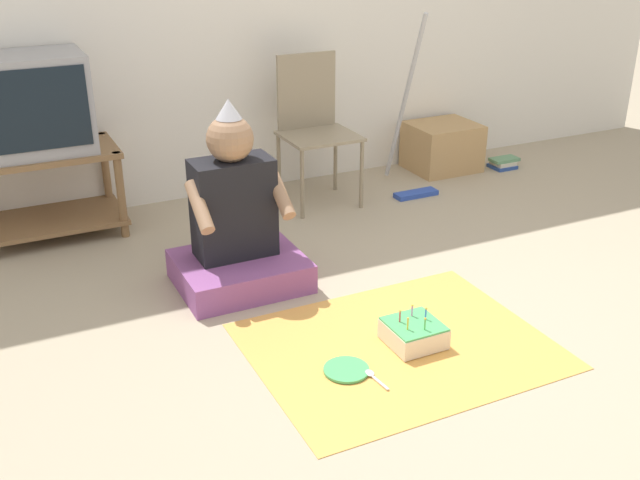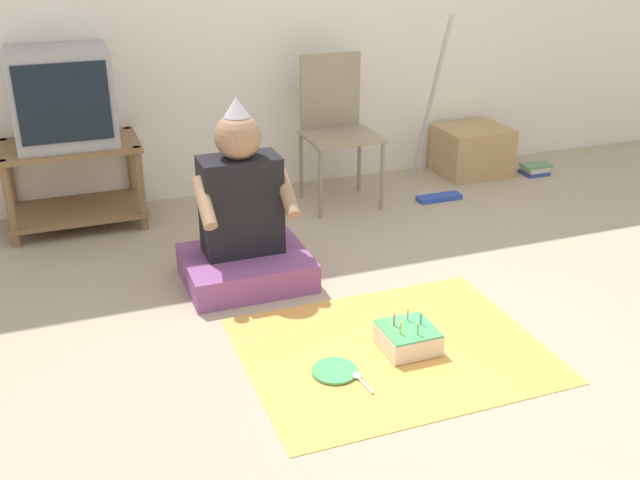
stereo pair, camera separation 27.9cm
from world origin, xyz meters
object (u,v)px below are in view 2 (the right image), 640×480
at_px(paper_plate, 335,371).
at_px(cardboard_box_stack, 472,150).
at_px(book_pile, 535,169).
at_px(birthday_cake, 408,337).
at_px(dust_mop, 435,147).
at_px(person_seated, 243,225).
at_px(folding_chair, 336,120).
at_px(tv, 62,97).

bearing_deg(paper_plate, cardboard_box_stack, 47.61).
xyz_separation_m(book_pile, birthday_cake, (-1.79, -1.66, 0.02)).
bearing_deg(cardboard_box_stack, paper_plate, -132.39).
bearing_deg(birthday_cake, book_pile, 43.00).
xyz_separation_m(cardboard_box_stack, paper_plate, (-1.73, -1.90, -0.15)).
xyz_separation_m(cardboard_box_stack, dust_mop, (-0.44, -0.28, 0.15)).
xyz_separation_m(person_seated, paper_plate, (0.11, -0.90, -0.27)).
relative_size(folding_chair, book_pile, 4.46).
distance_m(tv, cardboard_box_stack, 2.61).
xyz_separation_m(book_pile, paper_plate, (-2.13, -1.73, -0.02)).
xyz_separation_m(tv, person_seated, (0.71, -0.99, -0.45)).
bearing_deg(tv, folding_chair, -5.04).
bearing_deg(book_pile, tv, 176.78).
relative_size(folding_chair, paper_plate, 4.85).
xyz_separation_m(tv, cardboard_box_stack, (2.55, 0.00, -0.57)).
height_order(folding_chair, paper_plate, folding_chair).
xyz_separation_m(folding_chair, person_seated, (-0.81, -0.86, -0.22)).
height_order(book_pile, person_seated, person_seated).
bearing_deg(paper_plate, dust_mop, 51.45).
height_order(folding_chair, dust_mop, dust_mop).
distance_m(tv, book_pile, 3.03).
distance_m(dust_mop, birthday_cake, 1.84).
relative_size(folding_chair, dust_mop, 0.79).
bearing_deg(folding_chair, cardboard_box_stack, 7.54).
height_order(dust_mop, book_pile, dust_mop).
bearing_deg(person_seated, tv, 125.54).
bearing_deg(paper_plate, birthday_cake, 10.07).
xyz_separation_m(folding_chair, book_pile, (1.43, -0.03, -0.46)).
height_order(tv, person_seated, tv).
height_order(folding_chair, book_pile, folding_chair).
xyz_separation_m(tv, birthday_cake, (1.16, -1.83, -0.68)).
xyz_separation_m(tv, folding_chair, (1.51, -0.13, -0.23)).
xyz_separation_m(cardboard_box_stack, book_pile, (0.40, -0.17, -0.12)).
bearing_deg(folding_chair, tv, 174.96).
relative_size(dust_mop, book_pile, 5.64).
distance_m(cardboard_box_stack, dust_mop, 0.55).
bearing_deg(book_pile, person_seated, -159.85).
bearing_deg(paper_plate, folding_chair, 68.45).
relative_size(tv, person_seated, 0.58).
bearing_deg(birthday_cake, tv, 122.43).
relative_size(tv, paper_plate, 2.85).
relative_size(cardboard_box_stack, dust_mop, 0.40).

